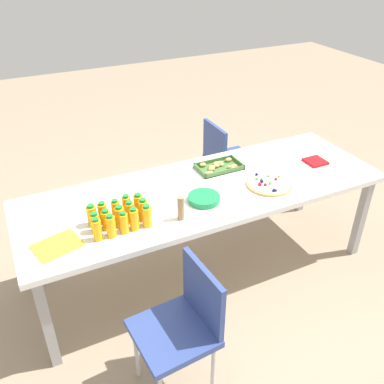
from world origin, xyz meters
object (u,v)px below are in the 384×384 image
Objects in this scene: party_table at (205,195)px; juice_bottle_5 at (95,223)px; fruit_pizza at (269,184)px; juice_bottle_0 at (97,230)px; juice_bottle_4 at (147,216)px; juice_bottle_13 at (127,206)px; juice_bottle_3 at (134,219)px; juice_bottle_7 at (120,217)px; juice_bottle_2 at (124,223)px; chair_far_right at (225,157)px; juice_bottle_1 at (111,226)px; juice_bottle_11 at (103,213)px; juice_bottle_6 at (106,220)px; plate_stack at (204,198)px; juice_bottle_14 at (138,204)px; juice_bottle_8 at (130,213)px; napkin_stack at (315,161)px; juice_bottle_9 at (143,210)px; juice_bottle_12 at (116,210)px; chair_near_left at (184,322)px; snack_tray at (218,167)px; paper_folder at (57,245)px; juice_bottle_10 at (92,216)px; cardboard_tube at (181,208)px.

party_table is 19.09× the size of juice_bottle_5.
juice_bottle_0 is at bearing -176.49° from fruit_pizza.
juice_bottle_13 is at bearing 116.03° from juice_bottle_4.
juice_bottle_3 is 0.99× the size of juice_bottle_13.
juice_bottle_0 reaches higher than juice_bottle_7.
party_table is 17.86× the size of juice_bottle_2.
party_table is 3.10× the size of chair_far_right.
juice_bottle_5 is (-0.07, 0.08, -0.01)m from juice_bottle_1.
party_table is at bearing 6.65° from juice_bottle_11.
juice_bottle_6 is at bearing -88.86° from juice_bottle_11.
chair_far_right is at bearing 41.84° from juice_bottle_4.
juice_bottle_5 reaches higher than party_table.
fruit_pizza is 0.51m from plate_stack.
juice_bottle_4 is 0.15m from juice_bottle_14.
juice_bottle_8 is at bearing 19.85° from juice_bottle_0.
napkin_stack is at bearing 2.22° from juice_bottle_14.
juice_bottle_2 is 0.15m from juice_bottle_4.
juice_bottle_2 is at bearing -88.55° from juice_bottle_7.
juice_bottle_9 is 1.05× the size of juice_bottle_12.
juice_bottle_4 reaches higher than juice_bottle_5.
juice_bottle_2 is at bearing -61.00° from juice_bottle_11.
juice_bottle_8 is at bearing 51.52° from juice_bottle_2.
juice_bottle_0 is at bearing -153.90° from juice_bottle_14.
juice_bottle_3 is (-1.21, -1.01, 0.32)m from chair_far_right.
party_table is 3.10× the size of chair_near_left.
juice_bottle_14 reaches higher than juice_bottle_12.
chair_near_left is at bearing -126.82° from snack_tray.
juice_bottle_12 reaches higher than fruit_pizza.
juice_bottle_5 is at bearing 18.68° from chair_near_left.
juice_bottle_4 is 1.01× the size of juice_bottle_11.
juice_bottle_3 is 1.06× the size of juice_bottle_7.
juice_bottle_5 reaches higher than paper_folder.
cardboard_tube is at bearing -19.28° from juice_bottle_10.
juice_bottle_10 is 1.24m from fruit_pizza.
juice_bottle_13 is at bearing 34.53° from juice_bottle_0.
juice_bottle_2 reaches higher than snack_tray.
juice_bottle_14 is 0.95m from fruit_pizza.
juice_bottle_0 is 1.04× the size of juice_bottle_12.
snack_tray is 2.11× the size of cardboard_tube.
plate_stack is at bearing 9.51° from juice_bottle_2.
party_table is 0.43m from cardboard_tube.
juice_bottle_1 and juice_bottle_9 have the same top height.
cardboard_tube is at bearing -6.55° from juice_bottle_4.
juice_bottle_13 is at bearing 0.54° from juice_bottle_10.
juice_bottle_0 is 0.22m from juice_bottle_3.
juice_bottle_8 is 0.94× the size of cardboard_tube.
juice_bottle_2 is 0.16m from juice_bottle_9.
juice_bottle_0 is 0.99× the size of napkin_stack.
cardboard_tube is at bearing -24.16° from juice_bottle_9.
paper_folder is (-0.31, 0.05, -0.07)m from juice_bottle_1.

